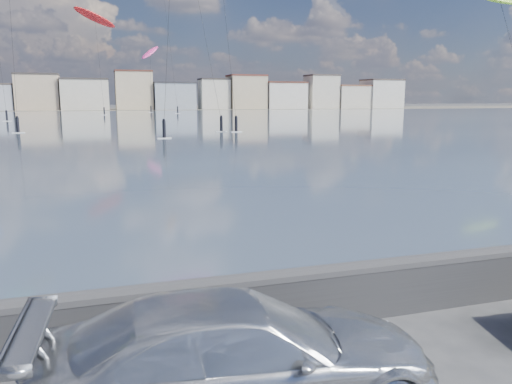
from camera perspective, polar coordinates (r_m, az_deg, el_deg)
bay_water at (r=96.52m, az=-16.43°, el=7.84°), size 500.00×177.00×0.00m
far_shore_strip at (r=204.97m, az=-17.07°, el=9.05°), size 500.00×60.00×0.00m
seawall at (r=8.53m, az=-3.91°, el=-12.70°), size 400.00×0.36×1.08m
far_buildings at (r=190.96m, az=-16.73°, el=10.79°), size 240.79×13.26×14.60m
car_silver at (r=6.65m, az=-1.90°, el=-18.15°), size 5.30×2.41×1.51m
kitesurfer_12 at (r=119.08m, az=26.07°, el=19.05°), size 11.04×9.36×25.27m
kitesurfer_17 at (r=137.04m, az=-17.95°, el=18.38°), size 11.05×9.41×26.85m
kitesurfer_20 at (r=164.13m, az=-12.01°, el=15.19°), size 6.86×15.36×20.74m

